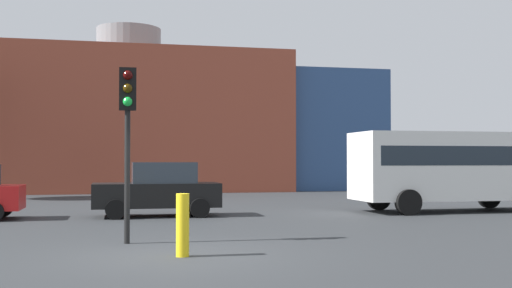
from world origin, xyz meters
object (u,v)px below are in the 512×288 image
Objects in this scene: parked_car_2 at (158,189)px; white_bus at (451,165)px; bollard_yellow_0 at (183,225)px; traffic_light_island at (128,114)px.

white_bus is (10.05, -0.28, 0.77)m from parked_car_2.
bollard_yellow_0 is at bearing 39.33° from white_bus.
parked_car_2 is at bearing -1.61° from white_bus.
parked_car_2 is 10.08m from white_bus.
bollard_yellow_0 is (0.95, -2.08, -2.17)m from traffic_light_island.
parked_car_2 is 0.58× the size of white_bus.
bollard_yellow_0 is (-0.16, -8.65, -0.27)m from parked_car_2.
white_bus reaches higher than bollard_yellow_0.
traffic_light_island reaches higher than bollard_yellow_0.
traffic_light_island reaches higher than parked_car_2.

